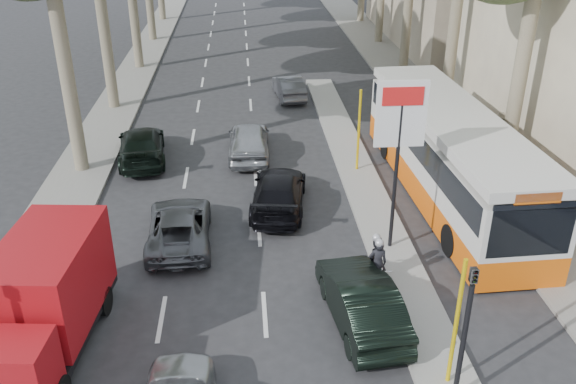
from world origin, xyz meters
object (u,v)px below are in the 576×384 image
object	(u,v)px
red_truck	(44,299)
city_bus	(449,152)
dark_hatchback	(361,300)
motorcycle	(376,262)

from	to	relation	value
red_truck	city_bus	xyz separation A→B (m)	(12.48, 7.63, 0.26)
dark_hatchback	red_truck	distance (m)	7.98
dark_hatchback	red_truck	size ratio (longest dim) A/B	0.78
city_bus	motorcycle	size ratio (longest dim) A/B	6.63
red_truck	city_bus	bearing A→B (deg)	37.15
dark_hatchback	city_bus	distance (m)	8.60
city_bus	dark_hatchback	bearing A→B (deg)	-124.51
dark_hatchback	city_bus	size ratio (longest dim) A/B	0.34
red_truck	dark_hatchback	bearing A→B (deg)	8.66
red_truck	city_bus	world-z (taller)	city_bus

